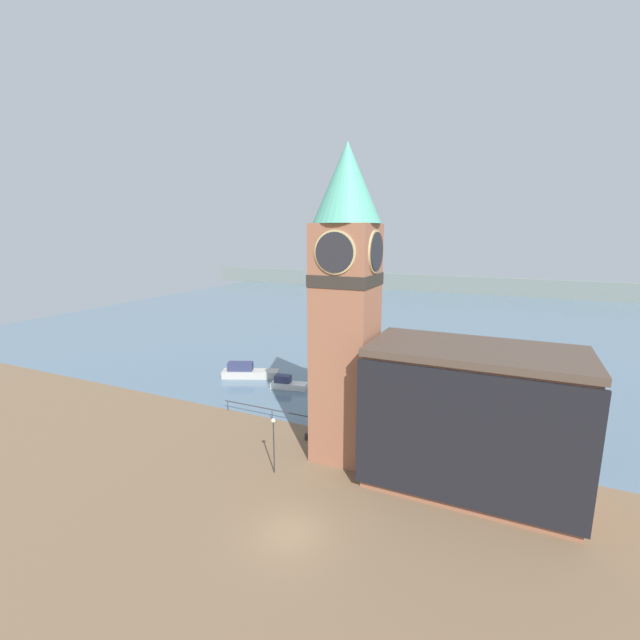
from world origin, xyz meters
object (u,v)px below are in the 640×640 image
Objects in this scene: pier_building at (471,419)px; boat_near at (287,384)px; boat_far at (248,372)px; mooring_bollard_near at (306,436)px; clock_tower at (346,299)px; lamp_post at (274,436)px.

pier_building is 24.66m from boat_near.
boat_far is at bearing 158.04° from boat_near.
mooring_bollard_near is at bearing 173.96° from pier_building.
boat_near reaches higher than mooring_bollard_near.
mooring_bollard_near is at bearing -63.25° from boat_far.
mooring_bollard_near is (7.63, -10.44, -0.21)m from boat_near.
boat_far is at bearing 139.97° from mooring_bollard_near.
clock_tower reaches higher than boat_far.
lamp_post is (-13.38, -4.28, -2.11)m from pier_building.
mooring_bollard_near is at bearing 166.25° from clock_tower.
lamp_post is at bearing -74.80° from boat_near.
boat_far reaches higher than mooring_bollard_near.
clock_tower is 1.69× the size of pier_building.
boat_near is at bearing -34.73° from boat_far.
boat_far is at bearing 144.63° from clock_tower.
clock_tower is 5.47× the size of boat_near.
pier_building is 2.01× the size of boat_far.
pier_building is 3.23× the size of boat_near.
boat_near is (-11.54, 11.39, -12.29)m from clock_tower.
boat_near is 6.80× the size of mooring_bollard_near.
pier_building is at bearing -2.82° from clock_tower.
clock_tower is at bearing 177.18° from pier_building.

